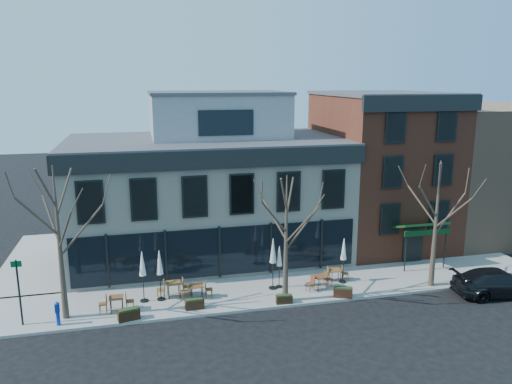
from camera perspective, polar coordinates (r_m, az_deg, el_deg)
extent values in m
plane|color=black|center=(31.10, -4.15, -10.10)|extent=(120.00, 120.00, 0.00)
cube|color=gray|center=(29.80, 2.83, -10.98)|extent=(33.50, 4.70, 0.15)
cube|color=gray|center=(36.96, -23.39, -7.25)|extent=(4.50, 12.00, 0.15)
cube|color=beige|center=(34.55, -5.62, -0.78)|extent=(18.00, 10.00, 8.00)
cube|color=#47474C|center=(33.84, -5.77, 5.90)|extent=(18.30, 10.30, 0.30)
cube|color=black|center=(28.89, -4.35, 3.74)|extent=(18.30, 0.25, 1.10)
cube|color=black|center=(33.91, -21.24, 4.26)|extent=(0.25, 10.30, 1.10)
cube|color=black|center=(30.35, -4.19, -6.84)|extent=(17.20, 0.12, 3.00)
cube|color=black|center=(34.17, -20.58, -5.38)|extent=(0.12, 7.50, 3.00)
cube|color=gray|center=(34.82, -4.40, 8.68)|extent=(9.00, 6.50, 3.00)
cube|color=brown|center=(38.19, 14.05, 2.50)|extent=(8.00, 10.00, 11.00)
cube|color=#47474C|center=(37.63, 14.51, 10.84)|extent=(8.20, 10.20, 0.25)
cube|color=black|center=(33.20, 18.62, 9.59)|extent=(8.20, 0.25, 1.00)
cube|color=#0B3313|center=(33.82, 18.34, -3.62)|extent=(3.20, 1.66, 0.67)
cube|color=black|center=(34.95, 17.47, -5.86)|extent=(1.40, 0.10, 2.50)
cube|color=#8C664C|center=(44.53, 24.93, 2.46)|extent=(12.00, 12.00, 10.00)
cone|color=#382B21|center=(26.63, -21.55, -5.55)|extent=(0.34, 0.34, 7.92)
cylinder|color=#382B21|center=(26.51, -19.31, -4.16)|extent=(2.23, 0.50, 2.48)
cylinder|color=#382B21|center=(27.33, -22.39, -2.90)|extent=(1.03, 2.05, 2.14)
cylinder|color=#382B21|center=(26.06, -23.75, -2.60)|extent=(1.80, 0.75, 2.21)
cylinder|color=#382B21|center=(25.38, -21.00, -4.16)|extent=(1.03, 2.04, 2.28)
cone|color=#382B21|center=(26.87, 3.45, -5.47)|extent=(0.34, 0.34, 7.04)
cylinder|color=#382B21|center=(27.15, 5.28, -4.18)|extent=(2.00, 0.46, 2.21)
cylinder|color=#382B21|center=(27.28, 2.14, -3.15)|extent=(0.93, 1.84, 1.91)
cylinder|color=#382B21|center=(26.02, 2.09, -2.91)|extent=(1.61, 0.68, 1.97)
cylinder|color=#382B21|center=(25.96, 4.87, -4.21)|extent=(0.93, 1.83, 2.03)
cone|color=#382B21|center=(30.57, 19.85, -3.52)|extent=(0.34, 0.34, 7.48)
cylinder|color=#382B21|center=(31.13, 21.30, -2.33)|extent=(2.12, 0.48, 2.35)
cylinder|color=#382B21|center=(30.84, 18.40, -1.40)|extent=(0.98, 1.94, 2.03)
cylinder|color=#382B21|center=(29.55, 19.08, -1.09)|extent=(1.71, 0.71, 2.09)
cylinder|color=#382B21|center=(29.86, 21.61, -2.28)|extent=(0.98, 1.94, 2.16)
cylinder|color=black|center=(27.49, -25.43, -10.37)|extent=(0.10, 0.10, 3.40)
cube|color=#005926|center=(26.96, -25.74, -7.43)|extent=(0.50, 0.04, 0.30)
imported|color=black|center=(32.00, 25.96, -9.28)|extent=(5.42, 2.63, 1.52)
cylinder|color=#0C2F9E|center=(27.29, -21.67, -13.31)|extent=(0.19, 0.19, 0.68)
cube|color=#0C2F9E|center=(27.05, -21.78, -12.20)|extent=(0.21, 0.18, 0.48)
cone|color=#0C2F9E|center=(26.93, -21.83, -11.64)|extent=(0.25, 0.25, 0.12)
cube|color=brown|center=(27.67, -15.69, -11.52)|extent=(0.74, 0.74, 0.04)
cylinder|color=black|center=(27.57, -16.28, -12.53)|extent=(0.04, 0.04, 0.76)
cylinder|color=black|center=(27.55, -15.03, -12.47)|extent=(0.04, 0.04, 0.76)
cylinder|color=black|center=(28.10, -16.24, -12.02)|extent=(0.04, 0.04, 0.76)
cylinder|color=black|center=(28.08, -15.02, -11.97)|extent=(0.04, 0.04, 0.76)
cube|color=brown|center=(28.69, -9.41, -10.20)|extent=(0.81, 0.81, 0.04)
cylinder|color=black|center=(28.54, -9.93, -11.24)|extent=(0.04, 0.04, 0.80)
cylinder|color=black|center=(28.60, -8.67, -11.14)|extent=(0.04, 0.04, 0.80)
cylinder|color=black|center=(29.10, -10.07, -10.76)|extent=(0.04, 0.04, 0.80)
cylinder|color=black|center=(29.16, -8.84, -10.66)|extent=(0.04, 0.04, 0.80)
cube|color=brown|center=(28.30, -6.79, -10.58)|extent=(0.73, 0.73, 0.04)
cylinder|color=black|center=(28.17, -7.30, -11.55)|extent=(0.04, 0.04, 0.74)
cylinder|color=black|center=(28.22, -6.12, -11.47)|extent=(0.04, 0.04, 0.74)
cylinder|color=black|center=(28.69, -7.41, -11.08)|extent=(0.04, 0.04, 0.74)
cylinder|color=black|center=(28.74, -6.26, -11.01)|extent=(0.04, 0.04, 0.74)
cube|color=brown|center=(29.52, 7.26, -9.58)|extent=(0.89, 0.89, 0.04)
cylinder|color=black|center=(29.30, 7.14, -10.56)|extent=(0.04, 0.04, 0.73)
cylinder|color=black|center=(29.63, 8.02, -10.31)|extent=(0.04, 0.04, 0.73)
cylinder|color=black|center=(29.71, 6.45, -10.20)|extent=(0.04, 0.04, 0.73)
cylinder|color=black|center=(30.04, 7.33, -9.96)|extent=(0.04, 0.04, 0.73)
cube|color=brown|center=(30.78, 9.06, -8.77)|extent=(0.75, 0.75, 0.04)
cylinder|color=black|center=(30.61, 8.67, -9.60)|extent=(0.04, 0.04, 0.69)
cylinder|color=black|center=(30.74, 9.65, -9.53)|extent=(0.04, 0.04, 0.69)
cylinder|color=black|center=(31.09, 8.43, -9.23)|extent=(0.04, 0.04, 0.69)
cylinder|color=black|center=(31.22, 9.39, -9.17)|extent=(0.04, 0.04, 0.69)
cylinder|color=black|center=(28.72, -12.66, -12.02)|extent=(0.46, 0.46, 0.06)
cylinder|color=black|center=(28.27, -12.77, -9.95)|extent=(0.05, 0.05, 2.30)
cone|color=silver|center=(27.89, -12.87, -7.97)|extent=(0.38, 0.38, 1.36)
cylinder|color=black|center=(28.71, -10.79, -11.93)|extent=(0.46, 0.46, 0.06)
cylinder|color=black|center=(28.27, -10.88, -9.88)|extent=(0.05, 0.05, 2.29)
cone|color=silver|center=(27.89, -10.98, -7.90)|extent=(0.37, 0.37, 1.35)
cylinder|color=black|center=(29.62, 1.93, -10.89)|extent=(0.49, 0.49, 0.07)
cylinder|color=black|center=(29.16, 1.95, -8.76)|extent=(0.06, 0.06, 2.44)
cone|color=beige|center=(28.77, 1.97, -6.70)|extent=(0.40, 0.40, 1.44)
cylinder|color=black|center=(29.82, 2.65, -10.74)|extent=(0.40, 0.40, 0.06)
cylinder|color=black|center=(29.44, 2.67, -8.99)|extent=(0.05, 0.05, 2.02)
cone|color=white|center=(29.11, 2.69, -7.31)|extent=(0.33, 0.33, 1.19)
cylinder|color=black|center=(30.87, 9.85, -10.07)|extent=(0.44, 0.44, 0.06)
cylinder|color=black|center=(30.47, 9.93, -8.21)|extent=(0.05, 0.05, 2.21)
cone|color=white|center=(30.13, 10.00, -6.42)|extent=(0.36, 0.36, 1.31)
cube|color=black|center=(26.79, -14.34, -13.44)|extent=(1.16, 0.67, 0.54)
cube|color=#1E3314|center=(26.66, -14.37, -12.87)|extent=(1.03, 0.56, 0.09)
cube|color=black|center=(27.33, -7.04, -12.61)|extent=(1.02, 0.47, 0.50)
cube|color=#1E3314|center=(27.22, -7.06, -12.10)|extent=(0.92, 0.38, 0.08)
cube|color=black|center=(27.78, 3.24, -12.15)|extent=(0.91, 0.42, 0.44)
cube|color=#1E3314|center=(27.68, 3.24, -11.70)|extent=(0.82, 0.35, 0.07)
cube|color=black|center=(28.86, 9.90, -11.25)|extent=(1.13, 0.80, 0.53)
cube|color=#1E3314|center=(28.75, 9.92, -10.73)|extent=(1.00, 0.68, 0.08)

